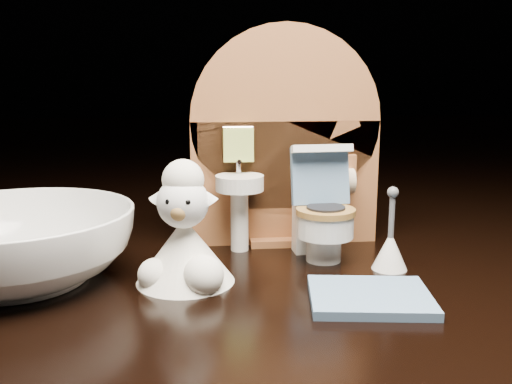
% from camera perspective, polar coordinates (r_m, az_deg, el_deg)
% --- Properties ---
extents(backdrop_panel, '(0.13, 0.05, 0.15)m').
position_cam_1_polar(backdrop_panel, '(0.40, 2.79, 4.27)').
color(backdrop_panel, '#96582F').
rests_on(backdrop_panel, ground).
extents(toy_toilet, '(0.04, 0.05, 0.07)m').
position_cam_1_polar(toy_toilet, '(0.37, 6.56, -2.49)').
color(toy_toilet, white).
rests_on(toy_toilet, ground).
extents(bath_mat, '(0.07, 0.06, 0.00)m').
position_cam_1_polar(bath_mat, '(0.31, 11.32, -10.25)').
color(bath_mat, slate).
rests_on(bath_mat, ground).
extents(toilet_brush, '(0.02, 0.02, 0.05)m').
position_cam_1_polar(toilet_brush, '(0.36, 13.27, -5.45)').
color(toilet_brush, white).
rests_on(toilet_brush, ground).
extents(plush_lamb, '(0.06, 0.06, 0.07)m').
position_cam_1_polar(plush_lamb, '(0.33, -7.17, -4.81)').
color(plush_lamb, white).
rests_on(plush_lamb, ground).
extents(ceramic_bowl, '(0.17, 0.17, 0.04)m').
position_cam_1_polar(ceramic_bowl, '(0.35, -22.79, -5.02)').
color(ceramic_bowl, white).
rests_on(ceramic_bowl, ground).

